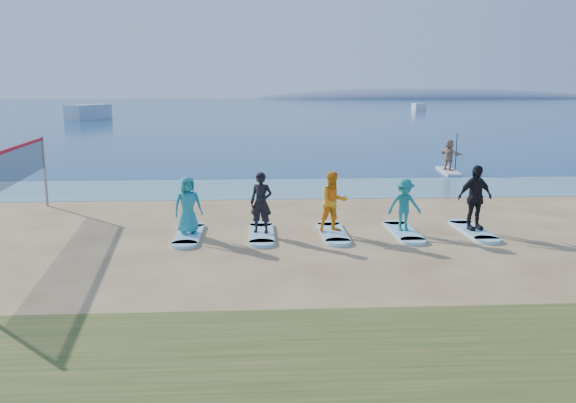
{
  "coord_description": "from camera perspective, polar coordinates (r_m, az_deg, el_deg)",
  "views": [
    {
      "loc": [
        -1.24,
        -12.99,
        4.05
      ],
      "look_at": [
        -0.38,
        2.0,
        1.1
      ],
      "focal_mm": 35.0,
      "sensor_mm": 36.0,
      "label": 1
    }
  ],
  "objects": [
    {
      "name": "ground",
      "position": [
        13.66,
        2.07,
        -6.13
      ],
      "size": [
        600.0,
        600.0,
        0.0
      ],
      "primitive_type": "plane",
      "color": "tan",
      "rests_on": "ground"
    },
    {
      "name": "shallow_water",
      "position": [
        23.87,
        -0.26,
        1.37
      ],
      "size": [
        600.0,
        600.0,
        0.0
      ],
      "primitive_type": "plane",
      "color": "teal",
      "rests_on": "ground"
    },
    {
      "name": "ocean",
      "position": [
        173.04,
        -2.91,
        9.76
      ],
      "size": [
        600.0,
        600.0,
        0.0
      ],
      "primitive_type": "plane",
      "color": "navy",
      "rests_on": "ground"
    },
    {
      "name": "island_ridge",
      "position": [
        327.48,
        14.03,
        10.08
      ],
      "size": [
        220.0,
        56.0,
        18.0
      ],
      "primitive_type": "ellipsoid",
      "color": "slate",
      "rests_on": "ground"
    },
    {
      "name": "volleyball_net",
      "position": [
        17.4,
        -26.85,
        2.83
      ],
      "size": [
        1.23,
        9.02,
        2.5
      ],
      "rotation": [
        0.0,
        0.0,
        0.13
      ],
      "color": "gray",
      "rests_on": "ground"
    },
    {
      "name": "paddleboard",
      "position": [
        29.78,
        15.97,
        2.98
      ],
      "size": [
        1.06,
        3.06,
        0.12
      ],
      "primitive_type": "cube",
      "rotation": [
        0.0,
        0.0,
        -0.12
      ],
      "color": "silver",
      "rests_on": "ground"
    },
    {
      "name": "paddleboarder",
      "position": [
        29.68,
        16.06,
        4.58
      ],
      "size": [
        1.0,
        1.5,
        1.55
      ],
      "primitive_type": "imported",
      "rotation": [
        0.0,
        0.0,
        1.99
      ],
      "color": "tan",
      "rests_on": "paddleboard"
    },
    {
      "name": "boat_offshore_a",
      "position": [
        88.7,
        -19.55,
        7.87
      ],
      "size": [
        5.12,
        8.52,
        2.15
      ],
      "primitive_type": "cube",
      "rotation": [
        0.0,
        0.0,
        -0.33
      ],
      "color": "silver",
      "rests_on": "ground"
    },
    {
      "name": "boat_offshore_b",
      "position": [
        127.5,
        13.12,
        9.01
      ],
      "size": [
        2.79,
        5.55,
        1.54
      ],
      "primitive_type": "cube",
      "rotation": [
        0.0,
        0.0,
        -0.1
      ],
      "color": "silver",
      "rests_on": "ground"
    },
    {
      "name": "surfboard_0",
      "position": [
        16.23,
        -10.03,
        -3.35
      ],
      "size": [
        0.7,
        2.2,
        0.09
      ],
      "primitive_type": "cube",
      "color": "#9DDDF3",
      "rests_on": "ground"
    },
    {
      "name": "student_0",
      "position": [
        16.04,
        -10.14,
        -0.38
      ],
      "size": [
        0.93,
        0.78,
        1.63
      ],
      "primitive_type": "imported",
      "rotation": [
        0.0,
        0.0,
        0.39
      ],
      "color": "teal",
      "rests_on": "surfboard_0"
    },
    {
      "name": "surfboard_1",
      "position": [
        16.11,
        -2.72,
        -3.29
      ],
      "size": [
        0.7,
        2.2,
        0.09
      ],
      "primitive_type": "cube",
      "color": "#9DDDF3",
      "rests_on": "ground"
    },
    {
      "name": "student_1",
      "position": [
        15.91,
        -2.75,
        -0.11
      ],
      "size": [
        0.72,
        0.56,
        1.73
      ],
      "primitive_type": "imported",
      "rotation": [
        0.0,
        0.0,
        -0.26
      ],
      "color": "black",
      "rests_on": "surfboard_1"
    },
    {
      "name": "surfboard_2",
      "position": [
        16.26,
        4.58,
        -3.18
      ],
      "size": [
        0.7,
        2.2,
        0.09
      ],
      "primitive_type": "cube",
      "color": "#9DDDF3",
      "rests_on": "ground"
    },
    {
      "name": "student_2",
      "position": [
        16.06,
        4.63,
        -0.03
      ],
      "size": [
        0.98,
        0.85,
        1.73
      ],
      "primitive_type": "imported",
      "rotation": [
        0.0,
        0.0,
        0.25
      ],
      "color": "orange",
      "rests_on": "surfboard_2"
    },
    {
      "name": "surfboard_3",
      "position": [
        16.67,
        11.64,
        -3.02
      ],
      "size": [
        0.7,
        2.2,
        0.09
      ],
      "primitive_type": "cube",
      "color": "#9DDDF3",
      "rests_on": "ground"
    },
    {
      "name": "student_3",
      "position": [
        16.49,
        11.75,
        -0.33
      ],
      "size": [
        1.01,
        0.62,
        1.51
      ],
      "primitive_type": "imported",
      "rotation": [
        0.0,
        0.0,
        0.07
      ],
      "color": "teal",
      "rests_on": "surfboard_3"
    },
    {
      "name": "surfboard_4",
      "position": [
        17.31,
        18.26,
        -2.84
      ],
      "size": [
        0.7,
        2.2,
        0.09
      ],
      "primitive_type": "cube",
      "color": "#9DDDF3",
      "rests_on": "ground"
    },
    {
      "name": "student_4",
      "position": [
        17.11,
        18.46,
        0.38
      ],
      "size": [
        1.19,
        0.72,
        1.89
      ],
      "primitive_type": "imported",
      "rotation": [
        0.0,
        0.0,
        0.24
      ],
      "color": "black",
      "rests_on": "surfboard_4"
    }
  ]
}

